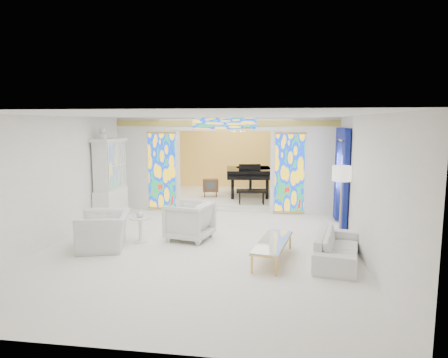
% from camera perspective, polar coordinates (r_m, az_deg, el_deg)
% --- Properties ---
extents(floor, '(12.00, 12.00, 0.00)m').
position_cam_1_polar(floor, '(10.97, -1.37, -6.96)').
color(floor, white).
rests_on(floor, ground).
extents(ceiling, '(7.00, 12.00, 0.02)m').
position_cam_1_polar(ceiling, '(10.60, -1.43, 8.91)').
color(ceiling, white).
rests_on(ceiling, wall_back).
extents(wall_back, '(7.00, 0.02, 3.00)m').
position_cam_1_polar(wall_back, '(16.60, 2.07, 3.42)').
color(wall_back, white).
rests_on(wall_back, floor).
extents(wall_front, '(7.00, 0.02, 3.00)m').
position_cam_1_polar(wall_front, '(4.97, -13.16, -7.84)').
color(wall_front, white).
rests_on(wall_front, floor).
extents(wall_left, '(0.02, 12.00, 3.00)m').
position_cam_1_polar(wall_left, '(11.78, -18.44, 1.10)').
color(wall_left, white).
rests_on(wall_left, floor).
extents(wall_right, '(0.02, 12.00, 3.00)m').
position_cam_1_polar(wall_right, '(10.67, 17.46, 0.46)').
color(wall_right, white).
rests_on(wall_right, floor).
extents(partition_wall, '(7.00, 0.22, 3.00)m').
position_cam_1_polar(partition_wall, '(12.62, 0.11, 2.66)').
color(partition_wall, white).
rests_on(partition_wall, floor).
extents(stained_glass_left, '(0.90, 0.04, 2.40)m').
position_cam_1_polar(stained_glass_left, '(13.00, -8.85, 1.15)').
color(stained_glass_left, gold).
rests_on(stained_glass_left, partition_wall).
extents(stained_glass_right, '(0.90, 0.04, 2.40)m').
position_cam_1_polar(stained_glass_right, '(12.44, 9.34, 0.83)').
color(stained_glass_right, gold).
rests_on(stained_glass_right, partition_wall).
extents(stained_glass_transom, '(2.00, 0.04, 0.34)m').
position_cam_1_polar(stained_glass_transom, '(12.46, 0.05, 7.96)').
color(stained_glass_transom, gold).
rests_on(stained_glass_transom, partition_wall).
extents(alcove_platform, '(6.80, 3.80, 0.18)m').
position_cam_1_polar(alcove_platform, '(14.91, 1.26, -2.57)').
color(alcove_platform, white).
rests_on(alcove_platform, floor).
extents(gold_curtain_back, '(6.70, 0.10, 2.90)m').
position_cam_1_polar(gold_curtain_back, '(16.48, 2.03, 3.39)').
color(gold_curtain_back, '#E8AF50').
rests_on(gold_curtain_back, wall_back).
extents(chandelier, '(0.48, 0.48, 0.30)m').
position_cam_1_polar(chandelier, '(14.54, 2.03, 6.91)').
color(chandelier, gold).
rests_on(chandelier, ceiling).
extents(blue_drapes, '(0.14, 1.85, 2.65)m').
position_cam_1_polar(blue_drapes, '(11.34, 16.42, 1.32)').
color(blue_drapes, navy).
rests_on(blue_drapes, wall_right).
extents(china_cabinet, '(0.56, 1.46, 2.72)m').
position_cam_1_polar(china_cabinet, '(12.24, -15.93, -0.11)').
color(china_cabinet, white).
rests_on(china_cabinet, floor).
extents(armchair_left, '(1.39, 1.50, 0.81)m').
position_cam_1_polar(armchair_left, '(9.55, -16.71, -7.07)').
color(armchair_left, silver).
rests_on(armchair_left, floor).
extents(armchair_right, '(1.21, 1.19, 0.93)m').
position_cam_1_polar(armchair_right, '(9.83, -4.97, -5.98)').
color(armchair_right, white).
rests_on(armchair_right, floor).
extents(sofa, '(1.18, 2.19, 0.61)m').
position_cam_1_polar(sofa, '(8.64, 15.87, -9.35)').
color(sofa, white).
rests_on(sofa, floor).
extents(side_table, '(0.53, 0.53, 0.61)m').
position_cam_1_polar(side_table, '(9.80, -11.88, -6.55)').
color(side_table, white).
rests_on(side_table, floor).
extents(vase, '(0.22, 0.22, 0.20)m').
position_cam_1_polar(vase, '(9.73, -11.94, -4.78)').
color(vase, white).
rests_on(vase, side_table).
extents(coffee_table, '(0.87, 1.91, 0.41)m').
position_cam_1_polar(coffee_table, '(8.44, 7.01, -8.99)').
color(coffee_table, silver).
rests_on(coffee_table, floor).
extents(floor_lamp, '(0.46, 0.46, 1.83)m').
position_cam_1_polar(floor_lamp, '(9.86, 16.47, 0.25)').
color(floor_lamp, gold).
rests_on(floor_lamp, floor).
extents(grand_piano, '(2.08, 3.23, 1.22)m').
position_cam_1_polar(grand_piano, '(14.80, 4.10, 0.90)').
color(grand_piano, black).
rests_on(grand_piano, alcove_platform).
extents(tv_console, '(0.62, 0.49, 0.64)m').
position_cam_1_polar(tv_console, '(14.40, -1.94, -0.92)').
color(tv_console, brown).
rests_on(tv_console, alcove_platform).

